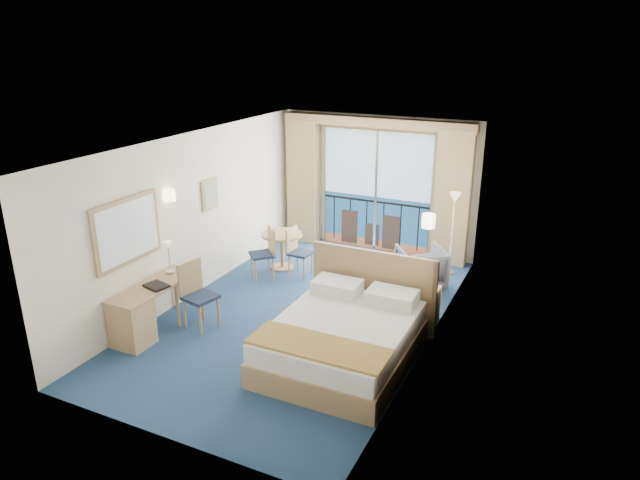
{
  "coord_description": "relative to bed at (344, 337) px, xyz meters",
  "views": [
    {
      "loc": [
        3.7,
        -7.14,
        4.14
      ],
      "look_at": [
        0.2,
        0.2,
        1.2
      ],
      "focal_mm": 32.0,
      "sensor_mm": 36.0,
      "label": 1
    }
  ],
  "objects": [
    {
      "name": "curtain_left",
      "position": [
        -2.65,
        4.0,
        0.94
      ],
      "size": [
        0.65,
        0.22,
        2.55
      ],
      "primitive_type": "cube",
      "color": "tan",
      "rests_on": "room_walls"
    },
    {
      "name": "table_chair_b",
      "position": [
        -2.35,
        1.95,
        0.18
      ],
      "size": [
        0.57,
        0.57,
        0.92
      ],
      "rotation": [
        0.0,
        0.0,
        -0.78
      ],
      "color": "#1C2841",
      "rests_on": "ground"
    },
    {
      "name": "round_table",
      "position": [
        -2.31,
        2.45,
        0.18
      ],
      "size": [
        0.76,
        0.76,
        0.68
      ],
      "color": "#A38458",
      "rests_on": "ground"
    },
    {
      "name": "folder",
      "position": [
        -2.76,
        -0.45,
        0.39
      ],
      "size": [
        0.39,
        0.33,
        0.03
      ],
      "primitive_type": "cube",
      "rotation": [
        0.0,
        0.0,
        -0.24
      ],
      "color": "black",
      "rests_on": "desk"
    },
    {
      "name": "floor_lamp",
      "position": [
        0.59,
        3.53,
        0.82
      ],
      "size": [
        0.21,
        0.21,
        1.53
      ],
      "color": "silver",
      "rests_on": "ground"
    },
    {
      "name": "desk",
      "position": [
        -2.83,
        -0.82,
        0.06
      ],
      "size": [
        0.52,
        1.52,
        0.71
      ],
      "color": "#A38458",
      "rests_on": "ground"
    },
    {
      "name": "desk_chair",
      "position": [
        -2.37,
        -0.06,
        0.23
      ],
      "size": [
        0.52,
        0.51,
        1.0
      ],
      "rotation": [
        0.0,
        0.0,
        1.35
      ],
      "color": "#1C2841",
      "rests_on": "ground"
    },
    {
      "name": "balcony_door",
      "position": [
        -1.11,
        4.15,
        0.8
      ],
      "size": [
        2.36,
        0.03,
        2.52
      ],
      "color": "navy",
      "rests_on": "room_walls"
    },
    {
      "name": "sconce_left",
      "position": [
        -3.04,
        0.33,
        1.51
      ],
      "size": [
        0.18,
        0.18,
        0.18
      ],
      "primitive_type": "cylinder",
      "color": "#FFE8B2",
      "rests_on": "room_walls"
    },
    {
      "name": "sconce_right",
      "position": [
        0.84,
        0.78,
        1.51
      ],
      "size": [
        0.18,
        0.18,
        0.18
      ],
      "primitive_type": "cylinder",
      "color": "#FFE8B2",
      "rests_on": "room_walls"
    },
    {
      "name": "pelmet",
      "position": [
        -1.1,
        4.03,
        2.24
      ],
      "size": [
        3.8,
        0.25,
        0.18
      ],
      "primitive_type": "cube",
      "color": "#A38458",
      "rests_on": "room_walls"
    },
    {
      "name": "nightstand",
      "position": [
        0.66,
        1.52,
        -0.06
      ],
      "size": [
        0.42,
        0.4,
        0.55
      ],
      "primitive_type": "cube",
      "color": "tan",
      "rests_on": "ground"
    },
    {
      "name": "bed",
      "position": [
        0.0,
        0.0,
        0.0
      ],
      "size": [
        1.91,
        2.28,
        1.2
      ],
      "color": "#A38458",
      "rests_on": "ground"
    },
    {
      "name": "table_chair_a",
      "position": [
        -1.92,
        2.31,
        0.16
      ],
      "size": [
        0.4,
        0.39,
        0.87
      ],
      "rotation": [
        0.0,
        0.0,
        1.53
      ],
      "color": "#1C2841",
      "rests_on": "ground"
    },
    {
      "name": "mirror",
      "position": [
        -3.08,
        -0.57,
        1.21
      ],
      "size": [
        0.05,
        1.25,
        0.95
      ],
      "color": "#A38458",
      "rests_on": "room_walls"
    },
    {
      "name": "wall_print",
      "position": [
        -3.08,
        1.38,
        1.26
      ],
      "size": [
        0.04,
        0.42,
        0.52
      ],
      "color": "#A38458",
      "rests_on": "room_walls"
    },
    {
      "name": "armchair",
      "position": [
        0.25,
        2.78,
        0.01
      ],
      "size": [
        1.05,
        1.06,
        0.7
      ],
      "primitive_type": "imported",
      "rotation": [
        0.0,
        0.0,
        3.76
      ],
      "color": "#3F434C",
      "rests_on": "ground"
    },
    {
      "name": "phone",
      "position": [
        0.67,
        1.55,
        0.25
      ],
      "size": [
        0.2,
        0.18,
        0.07
      ],
      "primitive_type": "cube",
      "rotation": [
        0.0,
        0.0,
        -0.4
      ],
      "color": "beige",
      "rests_on": "nightstand"
    },
    {
      "name": "curtain_right",
      "position": [
        0.45,
        4.0,
        0.94
      ],
      "size": [
        0.65,
        0.22,
        2.55
      ],
      "primitive_type": "cube",
      "color": "tan",
      "rests_on": "room_walls"
    },
    {
      "name": "room_walls",
      "position": [
        -1.1,
        0.93,
        1.44
      ],
      "size": [
        4.04,
        6.54,
        2.72
      ],
      "color": "beige",
      "rests_on": "ground"
    },
    {
      "name": "desk_lamp",
      "position": [
        -2.9,
        0.03,
        0.75
      ],
      "size": [
        0.13,
        0.13,
        0.49
      ],
      "color": "silver",
      "rests_on": "desk"
    },
    {
      "name": "floor",
      "position": [
        -1.1,
        0.93,
        -0.34
      ],
      "size": [
        6.5,
        6.5,
        0.0
      ],
      "primitive_type": "plane",
      "color": "navy",
      "rests_on": "ground"
    }
  ]
}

